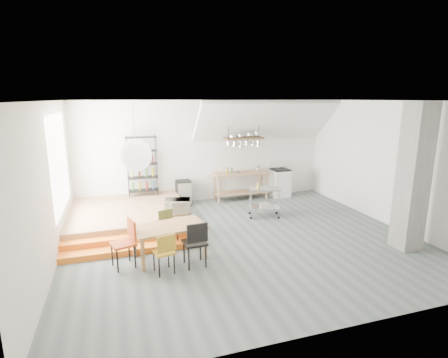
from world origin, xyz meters
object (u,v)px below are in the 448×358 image
object	(u,v)px
dining_table	(169,229)
rolling_cart	(264,198)
stove	(280,182)
mini_fridge	(184,193)

from	to	relation	value
dining_table	rolling_cart	world-z (taller)	rolling_cart
rolling_cart	stove	bearing A→B (deg)	69.64
stove	rolling_cart	bearing A→B (deg)	-127.04
stove	rolling_cart	world-z (taller)	stove
dining_table	rolling_cart	distance (m)	3.42
dining_table	rolling_cart	size ratio (longest dim) A/B	1.68
mini_fridge	stove	bearing A→B (deg)	-0.77
rolling_cart	mini_fridge	xyz separation A→B (m)	(-1.93, 1.84, -0.16)
rolling_cart	mini_fridge	world-z (taller)	rolling_cart
stove	rolling_cart	size ratio (longest dim) A/B	1.26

